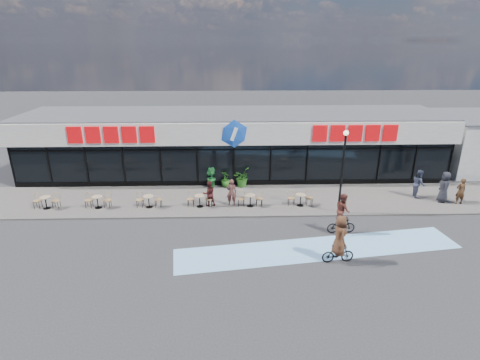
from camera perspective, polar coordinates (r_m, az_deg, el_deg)
The scene contains 21 objects.
ground at distance 19.78m, azimuth -0.59°, elevation -8.36°, with size 120.00×120.00×0.00m, color #28282B.
sidewalk at distance 23.80m, azimuth -0.78°, elevation -3.02°, with size 44.00×5.00×0.10m, color #5A5550.
bike_lane at distance 18.96m, azimuth 11.87°, elevation -10.19°, with size 14.00×2.20×0.01m, color #78B1E3.
building at distance 28.19m, azimuth -0.96°, elevation 5.68°, with size 30.60×6.57×4.75m.
lamp_post at distance 21.61m, azimuth 15.40°, elevation 2.18°, with size 0.28×0.28×4.90m.
bistro_set_0 at distance 25.20m, azimuth -27.41°, elevation -2.83°, with size 1.54×0.62×0.90m.
bistro_set_1 at distance 24.02m, azimuth -20.84°, elevation -2.90°, with size 1.54×0.62×0.90m.
bistro_set_2 at distance 23.18m, azimuth -13.70°, elevation -2.94°, with size 1.54×0.62×0.90m.
bistro_set_3 at distance 22.73m, azimuth -6.15°, elevation -2.92°, with size 1.54×0.62×0.90m.
bistro_set_4 at distance 22.69m, azimuth 1.56°, elevation -2.85°, with size 1.54×0.62×0.90m.
bistro_set_5 at distance 23.05m, azimuth 9.17°, elevation -2.74°, with size 1.54×0.62×0.90m.
potted_plant_left at distance 25.60m, azimuth -2.26°, elevation 0.13°, with size 0.61×0.61×1.09m, color #28651C.
potted_plant_mid at distance 25.65m, azimuth -4.48°, elevation 0.42°, with size 0.74×0.59×1.34m, color #1B5F27.
potted_plant_right at distance 25.64m, azimuth 0.23°, elevation 0.43°, with size 1.17×1.02×1.30m, color #2D6C1E.
patron_left at distance 22.61m, azimuth -1.31°, elevation -1.88°, with size 0.61×0.40×1.68m, color #502D29.
patron_right at distance 22.65m, azimuth -4.74°, elevation -2.05°, with size 0.76×0.59×1.57m, color #3F1616.
pedestrian_a at distance 26.25m, azimuth 28.69°, elevation -0.94°, with size 0.96×0.62×1.96m, color black.
pedestrian_b at distance 26.40m, azimuth 25.57°, elevation -0.48°, with size 0.88×0.68×1.80m, color #30364A.
pedestrian_c at distance 26.50m, azimuth 30.58°, elevation -1.47°, with size 0.60×0.39×1.65m, color #432A18.
cyclist_a at distance 17.60m, azimuth 14.88°, elevation -9.05°, with size 1.51×0.96×2.34m.
cyclist_b at distance 20.21m, azimuth 15.30°, elevation -5.21°, with size 1.50×0.89×2.23m.
Camera 1 is at (-0.27, -17.32, 9.54)m, focal length 28.00 mm.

